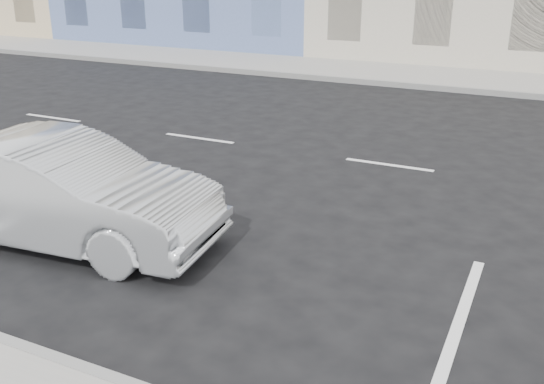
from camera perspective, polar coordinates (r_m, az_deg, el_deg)
The scene contains 4 objects.
ground at distance 10.81m, azimuth 21.21°, elevation 0.93°, with size 120.00×120.00×0.00m, color black.
sidewalk_far at distance 20.01m, azimuth 9.24°, elevation 11.09°, with size 80.00×3.40×0.15m, color gray.
curb_far at distance 18.41m, azimuth 7.68°, elevation 10.33°, with size 80.00×0.12×0.16m, color gray.
sedan_silver at distance 8.20m, azimuth -19.39°, elevation 0.09°, with size 1.47×4.21×1.39m, color #B2B7BB.
Camera 1 is at (0.55, -10.23, 3.47)m, focal length 40.00 mm.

